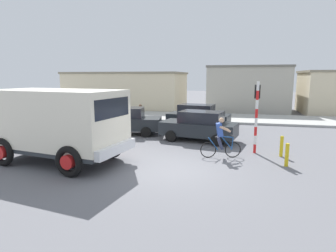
{
  "coord_description": "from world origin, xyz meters",
  "views": [
    {
      "loc": [
        2.28,
        -9.85,
        3.4
      ],
      "look_at": [
        -0.7,
        2.5,
        1.2
      ],
      "focal_mm": 30.48,
      "sensor_mm": 36.0,
      "label": 1
    }
  ],
  "objects_px": {
    "bollard_near": "(287,155)",
    "bollard_far": "(281,146)",
    "traffic_light_pole": "(257,107)",
    "pedestrian_near_kerb": "(141,116)",
    "truck_foreground": "(58,121)",
    "car_far_side": "(199,126)",
    "car_red_near": "(198,116)",
    "car_white_mid": "(126,121)",
    "cyclist": "(221,138)"
  },
  "relations": [
    {
      "from": "car_red_near",
      "to": "bollard_near",
      "type": "xyz_separation_m",
      "value": [
        4.4,
        -7.25,
        -0.37
      ]
    },
    {
      "from": "car_white_mid",
      "to": "bollard_near",
      "type": "bearing_deg",
      "value": -28.08
    },
    {
      "from": "truck_foreground",
      "to": "cyclist",
      "type": "bearing_deg",
      "value": 18.83
    },
    {
      "from": "cyclist",
      "to": "car_white_mid",
      "type": "distance_m",
      "value": 6.91
    },
    {
      "from": "truck_foreground",
      "to": "bollard_far",
      "type": "bearing_deg",
      "value": 18.34
    },
    {
      "from": "car_far_side",
      "to": "pedestrian_near_kerb",
      "type": "height_order",
      "value": "pedestrian_near_kerb"
    },
    {
      "from": "cyclist",
      "to": "pedestrian_near_kerb",
      "type": "distance_m",
      "value": 8.11
    },
    {
      "from": "traffic_light_pole",
      "to": "car_far_side",
      "type": "relative_size",
      "value": 0.75
    },
    {
      "from": "car_red_near",
      "to": "pedestrian_near_kerb",
      "type": "relative_size",
      "value": 2.6
    },
    {
      "from": "pedestrian_near_kerb",
      "to": "bollard_near",
      "type": "xyz_separation_m",
      "value": [
        8.13,
        -6.5,
        -0.4
      ]
    },
    {
      "from": "traffic_light_pole",
      "to": "car_far_side",
      "type": "xyz_separation_m",
      "value": [
        -2.77,
        1.82,
        -1.25
      ]
    },
    {
      "from": "cyclist",
      "to": "bollard_far",
      "type": "xyz_separation_m",
      "value": [
        2.55,
        0.78,
        -0.41
      ]
    },
    {
      "from": "car_far_side",
      "to": "truck_foreground",
      "type": "bearing_deg",
      "value": -133.71
    },
    {
      "from": "traffic_light_pole",
      "to": "bollard_near",
      "type": "relative_size",
      "value": 3.56
    },
    {
      "from": "car_far_side",
      "to": "pedestrian_near_kerb",
      "type": "relative_size",
      "value": 2.62
    },
    {
      "from": "bollard_near",
      "to": "bollard_far",
      "type": "distance_m",
      "value": 1.4
    },
    {
      "from": "cyclist",
      "to": "truck_foreground",
      "type": "bearing_deg",
      "value": -161.17
    },
    {
      "from": "truck_foreground",
      "to": "bollard_near",
      "type": "height_order",
      "value": "truck_foreground"
    },
    {
      "from": "pedestrian_near_kerb",
      "to": "traffic_light_pole",
      "type": "bearing_deg",
      "value": -33.47
    },
    {
      "from": "truck_foreground",
      "to": "car_white_mid",
      "type": "xyz_separation_m",
      "value": [
        0.48,
        5.95,
        -0.85
      ]
    },
    {
      "from": "traffic_light_pole",
      "to": "car_red_near",
      "type": "distance_m",
      "value": 6.47
    },
    {
      "from": "car_far_side",
      "to": "car_red_near",
      "type": "bearing_deg",
      "value": 98.76
    },
    {
      "from": "car_far_side",
      "to": "pedestrian_near_kerb",
      "type": "xyz_separation_m",
      "value": [
        -4.28,
        2.84,
        0.03
      ]
    },
    {
      "from": "truck_foreground",
      "to": "cyclist",
      "type": "height_order",
      "value": "truck_foreground"
    },
    {
      "from": "car_red_near",
      "to": "pedestrian_near_kerb",
      "type": "bearing_deg",
      "value": -168.61
    },
    {
      "from": "car_white_mid",
      "to": "bollard_far",
      "type": "distance_m",
      "value": 8.85
    },
    {
      "from": "truck_foreground",
      "to": "pedestrian_near_kerb",
      "type": "xyz_separation_m",
      "value": [
        0.66,
        8.01,
        -0.82
      ]
    },
    {
      "from": "car_red_near",
      "to": "car_far_side",
      "type": "height_order",
      "value": "same"
    },
    {
      "from": "bollard_near",
      "to": "car_red_near",
      "type": "bearing_deg",
      "value": 121.25
    },
    {
      "from": "truck_foreground",
      "to": "cyclist",
      "type": "distance_m",
      "value": 6.64
    },
    {
      "from": "car_far_side",
      "to": "bollard_far",
      "type": "bearing_deg",
      "value": -30.44
    },
    {
      "from": "bollard_far",
      "to": "traffic_light_pole",
      "type": "bearing_deg",
      "value": 157.97
    },
    {
      "from": "traffic_light_pole",
      "to": "bollard_near",
      "type": "bearing_deg",
      "value": -59.63
    },
    {
      "from": "traffic_light_pole",
      "to": "pedestrian_near_kerb",
      "type": "relative_size",
      "value": 1.98
    },
    {
      "from": "car_far_side",
      "to": "cyclist",
      "type": "bearing_deg",
      "value": -66.9
    },
    {
      "from": "car_white_mid",
      "to": "traffic_light_pole",
      "type": "bearing_deg",
      "value": -19.76
    },
    {
      "from": "cyclist",
      "to": "traffic_light_pole",
      "type": "relative_size",
      "value": 0.54
    },
    {
      "from": "truck_foreground",
      "to": "traffic_light_pole",
      "type": "relative_size",
      "value": 1.79
    },
    {
      "from": "pedestrian_near_kerb",
      "to": "car_red_near",
      "type": "bearing_deg",
      "value": 11.39
    },
    {
      "from": "pedestrian_near_kerb",
      "to": "bollard_far",
      "type": "relative_size",
      "value": 1.8
    },
    {
      "from": "traffic_light_pole",
      "to": "bollard_far",
      "type": "distance_m",
      "value": 1.99
    },
    {
      "from": "truck_foreground",
      "to": "bollard_near",
      "type": "bearing_deg",
      "value": 9.77
    },
    {
      "from": "truck_foreground",
      "to": "pedestrian_near_kerb",
      "type": "bearing_deg",
      "value": 85.27
    },
    {
      "from": "cyclist",
      "to": "bollard_far",
      "type": "height_order",
      "value": "cyclist"
    },
    {
      "from": "cyclist",
      "to": "car_red_near",
      "type": "xyz_separation_m",
      "value": [
        -1.85,
        6.63,
        -0.05
      ]
    },
    {
      "from": "cyclist",
      "to": "pedestrian_near_kerb",
      "type": "xyz_separation_m",
      "value": [
        -5.58,
        5.88,
        -0.02
      ]
    },
    {
      "from": "car_far_side",
      "to": "bollard_far",
      "type": "height_order",
      "value": "car_far_side"
    },
    {
      "from": "car_far_side",
      "to": "bollard_near",
      "type": "distance_m",
      "value": 5.32
    },
    {
      "from": "cyclist",
      "to": "bollard_near",
      "type": "relative_size",
      "value": 1.91
    },
    {
      "from": "pedestrian_near_kerb",
      "to": "cyclist",
      "type": "bearing_deg",
      "value": -46.51
    }
  ]
}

